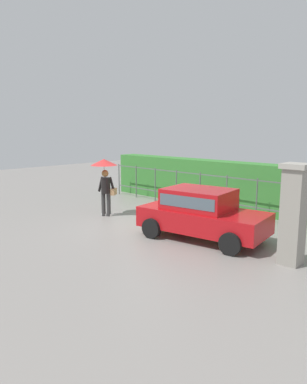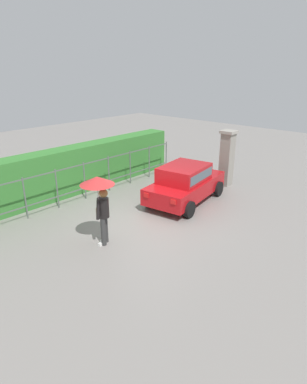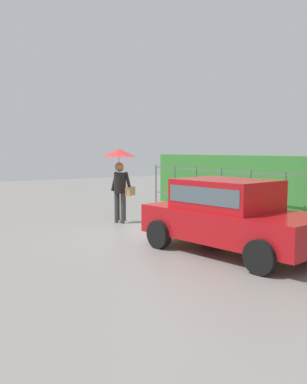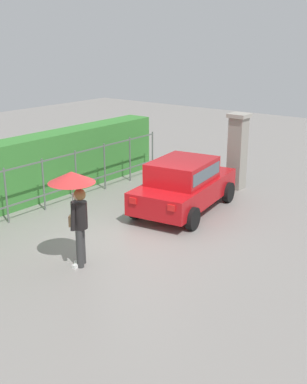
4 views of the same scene
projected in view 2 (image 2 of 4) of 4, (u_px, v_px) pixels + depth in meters
The scene contains 6 objects.
ground_plane at pixel (150, 221), 11.28m from camera, with size 40.00×40.00×0.00m, color gray.
car at pixel (185, 182), 12.64m from camera, with size 3.91×2.29×1.48m.
pedestrian at pixel (100, 194), 9.29m from camera, with size 0.98×0.98×2.11m.
gate_pillar at pixel (227, 158), 14.32m from camera, with size 0.60×0.60×2.42m.
fence_section at pixel (85, 179), 12.92m from camera, with size 9.98×0.05×1.50m.
hedge_row at pixel (69, 171), 13.50m from camera, with size 10.93×0.90×1.90m, color #387F33.
Camera 2 is at (-7.49, -6.91, 4.94)m, focal length 30.95 mm.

